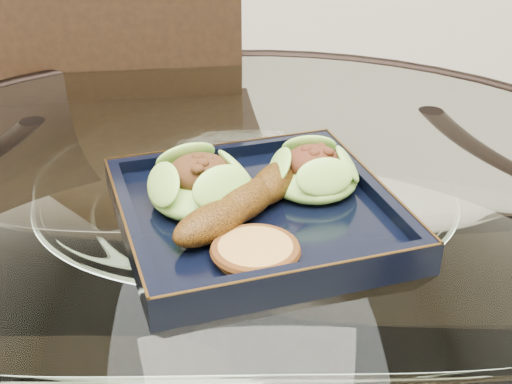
{
  "coord_description": "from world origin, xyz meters",
  "views": [
    {
      "loc": [
        -0.03,
        -0.65,
        1.15
      ],
      "look_at": [
        0.01,
        -0.02,
        0.8
      ],
      "focal_mm": 50.0,
      "sensor_mm": 36.0,
      "label": 1
    }
  ],
  "objects": [
    {
      "name": "crumb_patty",
      "position": [
        0.0,
        -0.11,
        0.79
      ],
      "size": [
        0.08,
        0.08,
        0.01
      ],
      "primitive_type": "cylinder",
      "rotation": [
        0.0,
        0.0,
        0.07
      ],
      "color": "gold",
      "rests_on": "navy_plate"
    },
    {
      "name": "roasted_plantain",
      "position": [
        -0.0,
        -0.04,
        0.8
      ],
      "size": [
        0.15,
        0.17,
        0.03
      ],
      "primitive_type": "ellipsoid",
      "rotation": [
        0.0,
        0.0,
        0.86
      ],
      "color": "#583209",
      "rests_on": "navy_plate"
    },
    {
      "name": "dining_chair",
      "position": [
        -0.19,
        0.37,
        0.58
      ],
      "size": [
        0.47,
        0.47,
        1.04
      ],
      "rotation": [
        0.0,
        0.0,
        0.05
      ],
      "color": "black",
      "rests_on": "ground"
    },
    {
      "name": "dining_table",
      "position": [
        -0.0,
        -0.0,
        0.6
      ],
      "size": [
        1.13,
        1.13,
        0.77
      ],
      "color": "white",
      "rests_on": "ground"
    },
    {
      "name": "navy_plate",
      "position": [
        0.01,
        -0.02,
        0.77
      ],
      "size": [
        0.33,
        0.33,
        0.02
      ],
      "primitive_type": "cube",
      "rotation": [
        0.0,
        0.0,
        0.24
      ],
      "color": "black",
      "rests_on": "dining_table"
    },
    {
      "name": "lettuce_wrap_left",
      "position": [
        -0.05,
        -0.01,
        0.8
      ],
      "size": [
        0.11,
        0.11,
        0.04
      ],
      "primitive_type": "ellipsoid",
      "rotation": [
        0.0,
        0.0,
        0.04
      ],
      "color": "#65A02E",
      "rests_on": "navy_plate"
    },
    {
      "name": "lettuce_wrap_right",
      "position": [
        0.07,
        0.02,
        0.8
      ],
      "size": [
        0.12,
        0.12,
        0.03
      ],
      "primitive_type": "ellipsoid",
      "rotation": [
        0.0,
        0.0,
        -0.35
      ],
      "color": "#598F29",
      "rests_on": "navy_plate"
    }
  ]
}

